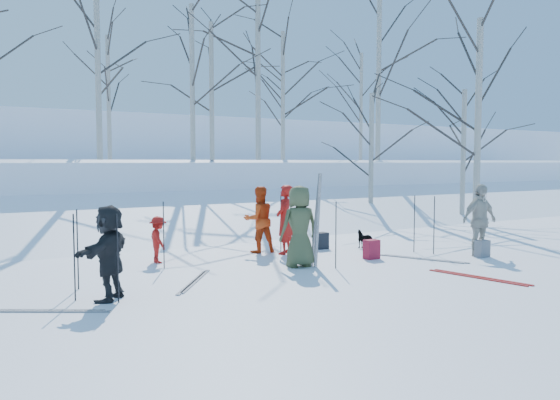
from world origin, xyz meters
TOP-DOWN VIEW (x-y plane):
  - ground at (0.00, 0.00)m, footprint 120.00×120.00m
  - snow_ramp at (0.00, 7.00)m, footprint 70.00×9.49m
  - snow_plateau at (0.00, 17.00)m, footprint 70.00×18.00m
  - far_hill at (0.00, 38.00)m, footprint 90.00×30.00m
  - skier_olive_center at (-0.10, 0.57)m, footprint 0.86×0.60m
  - skier_red_north at (0.45, 2.05)m, footprint 0.69×0.67m
  - skier_redor_behind at (0.04, 2.53)m, footprint 0.81×0.66m
  - skier_red_seated at (-2.42, 2.44)m, footprint 0.37×0.64m
  - skier_cream_east at (4.06, -0.44)m, footprint 0.98×0.46m
  - skier_grey_west at (-4.04, -0.19)m, footprint 1.21×1.32m
  - dog at (2.57, 1.71)m, footprint 0.39×0.58m
  - upright_ski_left at (0.17, 0.30)m, footprint 0.09×0.16m
  - upright_ski_right at (0.19, 0.39)m, footprint 0.13×0.23m
  - ski_pair_a at (-2.46, 0.33)m, footprint 2.00×2.09m
  - ski_pair_b at (2.69, -0.09)m, footprint 1.68×2.06m
  - ski_pair_c at (-5.05, -0.36)m, footprint 1.88×2.08m
  - ski_pair_d at (2.17, -2.00)m, footprint 0.98×1.98m
  - ski_pole_a at (0.43, 0.05)m, footprint 0.02×0.02m
  - ski_pole_b at (3.40, 0.28)m, footprint 0.02×0.02m
  - ski_pole_c at (-2.52, 1.79)m, footprint 0.02×0.02m
  - ski_pole_d at (-3.89, -0.05)m, footprint 0.02×0.02m
  - ski_pole_e at (-4.52, 0.02)m, footprint 0.02×0.02m
  - ski_pole_f at (3.22, 0.73)m, footprint 0.02×0.02m
  - ski_pole_g at (1.02, 2.43)m, footprint 0.02×0.02m
  - ski_pole_h at (0.56, 2.41)m, footprint 0.02×0.02m
  - ski_pole_i at (-3.97, -0.42)m, footprint 0.02×0.02m
  - ski_pole_j at (-4.33, 0.80)m, footprint 0.02×0.02m
  - backpack_red at (1.76, 0.53)m, footprint 0.32×0.22m
  - backpack_grey at (4.04, -0.56)m, footprint 0.30×0.20m
  - backpack_dark at (1.59, 2.23)m, footprint 0.34×0.24m
  - birch_plateau_a at (1.89, 11.35)m, footprint 4.76×4.76m
  - birch_plateau_b at (6.49, 12.23)m, footprint 4.54×4.54m
  - birch_plateau_e at (13.27, 15.18)m, footprint 4.72×4.72m
  - birch_plateau_f at (-1.82, 10.49)m, footprint 4.86×4.86m
  - birch_plateau_g at (4.05, 10.02)m, footprint 5.30×5.30m
  - birch_plateau_h at (2.65, 11.25)m, footprint 4.34×4.34m
  - birch_plateau_j at (10.55, 10.59)m, footprint 6.20×6.20m
  - birch_plateau_k at (6.68, 12.55)m, footprint 3.46×3.46m
  - birch_plateau_l at (-0.12, 16.29)m, footprint 4.45×4.45m
  - birch_edge_b at (8.01, 2.93)m, footprint 5.18×5.18m
  - birch_edge_c at (9.63, 4.88)m, footprint 3.89×3.89m
  - birch_edge_e at (6.59, 6.33)m, footprint 3.77×3.77m

SIDE VIEW (x-z plane):
  - ground at x=0.00m, z-range 0.00..0.00m
  - ski_pair_a at x=-2.46m, z-range 0.00..0.02m
  - ski_pair_b at x=2.69m, z-range 0.00..0.02m
  - ski_pair_c at x=-5.05m, z-range 0.00..0.02m
  - ski_pair_d at x=2.17m, z-range 0.00..0.02m
  - snow_ramp at x=0.00m, z-range -1.91..2.21m
  - backpack_grey at x=4.04m, z-range 0.00..0.38m
  - backpack_dark at x=1.59m, z-range 0.00..0.40m
  - backpack_red at x=1.76m, z-range 0.00..0.42m
  - dog at x=2.57m, z-range 0.00..0.45m
  - skier_red_seated at x=-2.42m, z-range 0.00..0.99m
  - ski_pole_a at x=0.43m, z-range 0.00..1.34m
  - ski_pole_b at x=3.40m, z-range 0.00..1.34m
  - ski_pole_c at x=-2.52m, z-range 0.00..1.34m
  - ski_pole_d at x=-3.89m, z-range 0.00..1.34m
  - ski_pole_e at x=-4.52m, z-range 0.00..1.34m
  - ski_pole_f at x=3.22m, z-range 0.00..1.34m
  - ski_pole_g at x=1.02m, z-range 0.00..1.34m
  - ski_pole_h at x=0.56m, z-range 0.00..1.34m
  - ski_pole_i at x=-3.97m, z-range 0.00..1.34m
  - ski_pole_j at x=-4.33m, z-range 0.00..1.34m
  - skier_grey_west at x=-4.04m, z-range 0.00..1.47m
  - skier_redor_behind at x=0.04m, z-range 0.00..1.55m
  - skier_red_north at x=0.45m, z-range 0.00..1.60m
  - skier_cream_east at x=4.06m, z-range 0.00..1.63m
  - skier_olive_center at x=-0.10m, z-range 0.00..1.65m
  - upright_ski_left at x=0.17m, z-range 0.00..1.90m
  - upright_ski_right at x=0.19m, z-range 0.00..1.90m
  - snow_plateau at x=0.00m, z-range -0.10..2.10m
  - far_hill at x=0.00m, z-range -1.00..5.00m
  - birch_edge_e at x=6.59m, z-range 0.00..4.53m
  - birch_edge_c at x=9.63m, z-range 0.00..4.70m
  - birch_edge_b at x=8.01m, z-range 0.00..6.54m
  - birch_plateau_k at x=6.68m, z-range 2.20..6.29m
  - birch_plateau_h at x=2.65m, z-range 2.20..7.54m
  - birch_plateau_l at x=-0.12m, z-range 2.20..7.70m
  - birch_plateau_b at x=6.49m, z-range 2.20..7.83m
  - birch_plateau_e at x=13.27m, z-range 2.20..8.08m
  - birch_plateau_a at x=1.89m, z-range 2.20..8.14m
  - birch_plateau_f at x=-1.82m, z-range 2.20..8.29m
  - birch_plateau_g at x=4.05m, z-range 2.20..8.91m
  - birch_plateau_j at x=10.55m, z-range 2.20..10.20m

